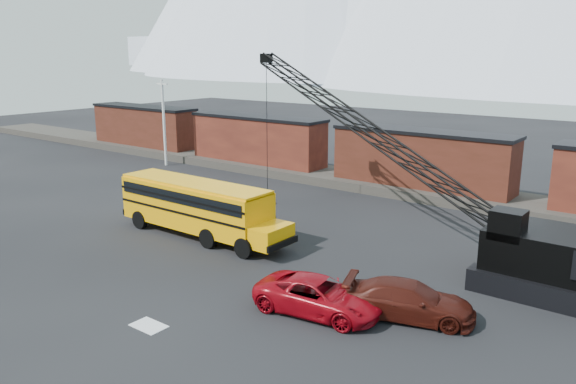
# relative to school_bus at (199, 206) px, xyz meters

# --- Properties ---
(ground) EXTENTS (160.00, 160.00, 0.00)m
(ground) POSITION_rel_school_bus_xyz_m (5.98, -5.01, -1.79)
(ground) COLOR black
(ground) RESTS_ON ground
(gravel_berm) EXTENTS (120.00, 5.00, 0.70)m
(gravel_berm) POSITION_rel_school_bus_xyz_m (5.98, 16.99, -1.44)
(gravel_berm) COLOR #413C36
(gravel_berm) RESTS_ON ground
(boxcar_west_far) EXTENTS (13.70, 3.10, 4.17)m
(boxcar_west_far) POSITION_rel_school_bus_xyz_m (-26.02, 16.99, 0.97)
(boxcar_west_far) COLOR #502016
(boxcar_west_far) RESTS_ON gravel_berm
(boxcar_west_near) EXTENTS (13.70, 3.10, 4.17)m
(boxcar_west_near) POSITION_rel_school_bus_xyz_m (-10.02, 16.99, 0.97)
(boxcar_west_near) COLOR #411812
(boxcar_west_near) RESTS_ON gravel_berm
(boxcar_mid) EXTENTS (13.70, 3.10, 4.17)m
(boxcar_mid) POSITION_rel_school_bus_xyz_m (5.98, 16.99, 0.97)
(boxcar_mid) COLOR #502016
(boxcar_mid) RESTS_ON gravel_berm
(utility_pole) EXTENTS (1.40, 0.24, 8.00)m
(utility_pole) POSITION_rel_school_bus_xyz_m (-18.02, 12.99, 2.36)
(utility_pole) COLOR silver
(utility_pole) RESTS_ON ground
(snow_patch) EXTENTS (1.40, 0.90, 0.02)m
(snow_patch) POSITION_rel_school_bus_xyz_m (6.48, -9.01, -1.78)
(snow_patch) COLOR silver
(snow_patch) RESTS_ON ground
(school_bus) EXTENTS (11.65, 2.65, 3.19)m
(school_bus) POSITION_rel_school_bus_xyz_m (0.00, 0.00, 0.00)
(school_bus) COLOR #F4A205
(school_bus) RESTS_ON ground
(red_pickup) EXTENTS (5.62, 3.21, 1.48)m
(red_pickup) POSITION_rel_school_bus_xyz_m (11.09, -4.01, -1.05)
(red_pickup) COLOR #9A0712
(red_pickup) RESTS_ON ground
(maroon_suv) EXTENTS (5.58, 3.65, 1.50)m
(maroon_suv) POSITION_rel_school_bus_xyz_m (14.23, -2.20, -1.04)
(maroon_suv) COLOR #3C110A
(maroon_suv) RESTS_ON ground
(crawler_crane) EXTENTS (22.39, 6.50, 10.52)m
(crawler_crane) POSITION_rel_school_bus_xyz_m (7.84, 5.92, 4.21)
(crawler_crane) COLOR black
(crawler_crane) RESTS_ON ground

